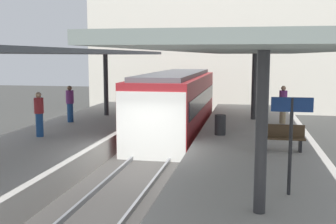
{
  "coord_description": "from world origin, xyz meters",
  "views": [
    {
      "loc": [
        3.52,
        -13.12,
        4.12
      ],
      "look_at": [
        0.12,
        4.54,
        1.69
      ],
      "focal_mm": 44.65,
      "sensor_mm": 36.0,
      "label": 1
    }
  ],
  "objects_px": {
    "commuter_train": "(176,104)",
    "platform_sign": "(291,124)",
    "passenger_mid_platform": "(70,103)",
    "platform_bench": "(283,137)",
    "passenger_far_end": "(39,114)",
    "litter_bin": "(220,125)",
    "passenger_near_bench": "(283,104)"
  },
  "relations": [
    {
      "from": "commuter_train",
      "to": "litter_bin",
      "type": "relative_size",
      "value": 13.77
    },
    {
      "from": "platform_sign",
      "to": "litter_bin",
      "type": "bearing_deg",
      "value": 106.13
    },
    {
      "from": "commuter_train",
      "to": "passenger_near_bench",
      "type": "distance_m",
      "value": 5.16
    },
    {
      "from": "passenger_near_bench",
      "to": "passenger_far_end",
      "type": "relative_size",
      "value": 1.01
    },
    {
      "from": "passenger_mid_platform",
      "to": "commuter_train",
      "type": "bearing_deg",
      "value": 23.56
    },
    {
      "from": "litter_bin",
      "to": "passenger_far_end",
      "type": "bearing_deg",
      "value": -166.02
    },
    {
      "from": "litter_bin",
      "to": "passenger_near_bench",
      "type": "bearing_deg",
      "value": 51.6
    },
    {
      "from": "platform_sign",
      "to": "litter_bin",
      "type": "distance_m",
      "value": 7.34
    },
    {
      "from": "platform_bench",
      "to": "litter_bin",
      "type": "bearing_deg",
      "value": 132.31
    },
    {
      "from": "platform_bench",
      "to": "passenger_far_end",
      "type": "bearing_deg",
      "value": 175.39
    },
    {
      "from": "commuter_train",
      "to": "platform_sign",
      "type": "distance_m",
      "value": 11.83
    },
    {
      "from": "litter_bin",
      "to": "platform_bench",
      "type": "bearing_deg",
      "value": -47.69
    },
    {
      "from": "platform_sign",
      "to": "passenger_mid_platform",
      "type": "distance_m",
      "value": 12.79
    },
    {
      "from": "commuter_train",
      "to": "passenger_near_bench",
      "type": "bearing_deg",
      "value": -6.89
    },
    {
      "from": "commuter_train",
      "to": "litter_bin",
      "type": "distance_m",
      "value": 4.68
    },
    {
      "from": "litter_bin",
      "to": "platform_sign",
      "type": "bearing_deg",
      "value": -73.87
    },
    {
      "from": "commuter_train",
      "to": "litter_bin",
      "type": "xyz_separation_m",
      "value": [
        2.47,
        -3.96,
        -0.33
      ]
    },
    {
      "from": "platform_bench",
      "to": "passenger_far_end",
      "type": "distance_m",
      "value": 9.1
    },
    {
      "from": "commuter_train",
      "to": "platform_bench",
      "type": "xyz_separation_m",
      "value": [
        4.69,
        -6.39,
        -0.26
      ]
    },
    {
      "from": "commuter_train",
      "to": "platform_sign",
      "type": "height_order",
      "value": "commuter_train"
    },
    {
      "from": "platform_sign",
      "to": "passenger_mid_platform",
      "type": "relative_size",
      "value": 1.29
    },
    {
      "from": "commuter_train",
      "to": "passenger_far_end",
      "type": "distance_m",
      "value": 7.16
    },
    {
      "from": "commuter_train",
      "to": "platform_bench",
      "type": "bearing_deg",
      "value": -53.77
    },
    {
      "from": "passenger_near_bench",
      "to": "commuter_train",
      "type": "bearing_deg",
      "value": 173.11
    },
    {
      "from": "platform_bench",
      "to": "platform_sign",
      "type": "height_order",
      "value": "platform_sign"
    },
    {
      "from": "platform_bench",
      "to": "platform_sign",
      "type": "relative_size",
      "value": 0.63
    },
    {
      "from": "platform_bench",
      "to": "platform_sign",
      "type": "xyz_separation_m",
      "value": [
        -0.21,
        -4.52,
        1.16
      ]
    },
    {
      "from": "commuter_train",
      "to": "passenger_mid_platform",
      "type": "xyz_separation_m",
      "value": [
        -4.72,
        -2.06,
        0.17
      ]
    },
    {
      "from": "passenger_near_bench",
      "to": "litter_bin",
      "type": "bearing_deg",
      "value": -128.4
    },
    {
      "from": "passenger_near_bench",
      "to": "platform_bench",
      "type": "bearing_deg",
      "value": -94.28
    },
    {
      "from": "platform_sign",
      "to": "litter_bin",
      "type": "height_order",
      "value": "platform_sign"
    },
    {
      "from": "commuter_train",
      "to": "platform_bench",
      "type": "distance_m",
      "value": 7.93
    }
  ]
}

